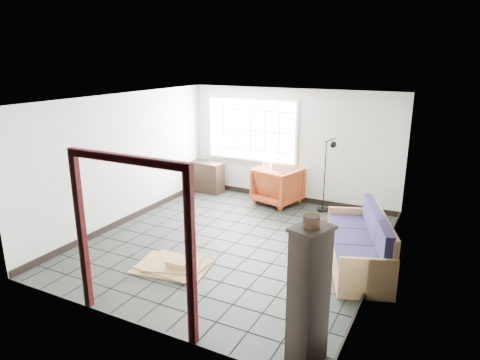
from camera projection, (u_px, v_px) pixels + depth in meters
The scene contains 15 objects.
ground at pixel (236, 243), 7.80m from camera, with size 5.50×5.50×0.00m, color black.
room_shell at pixel (236, 153), 7.36m from camera, with size 5.02×5.52×2.61m.
window_panel at pixel (251, 130), 10.10m from camera, with size 2.32×0.08×1.52m.
doorway_trim at pixel (130, 222), 5.11m from camera, with size 1.80×0.08×2.20m.
futon_sofa at pixel (362, 247), 6.86m from camera, with size 1.46×2.24×0.93m.
armchair at pixel (278, 184), 9.79m from camera, with size 0.92×0.86×0.94m, color maroon.
side_table at pixel (269, 182), 9.88m from camera, with size 0.70×0.70×0.59m.
table_lamp at pixel (267, 166), 9.82m from camera, with size 0.31×0.31×0.38m.
projector at pixel (270, 175), 9.88m from camera, with size 0.29×0.26×0.09m.
floor_lamp at pixel (328, 173), 9.09m from camera, with size 0.44×0.42×1.67m.
console_shelf at pixel (204, 177), 10.69m from camera, with size 1.00×0.45×0.76m.
tall_shelf at pixel (309, 295), 4.58m from camera, with size 0.45×0.52×1.61m.
pot at pixel (311, 222), 4.32m from camera, with size 0.22×0.22×0.13m.
open_box at pixel (344, 248), 7.22m from camera, with size 0.90×0.58×0.47m.
cardboard_pile at pixel (174, 265), 6.88m from camera, with size 1.29×1.01×0.17m.
Camera 1 is at (3.35, -6.34, 3.29)m, focal length 32.00 mm.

